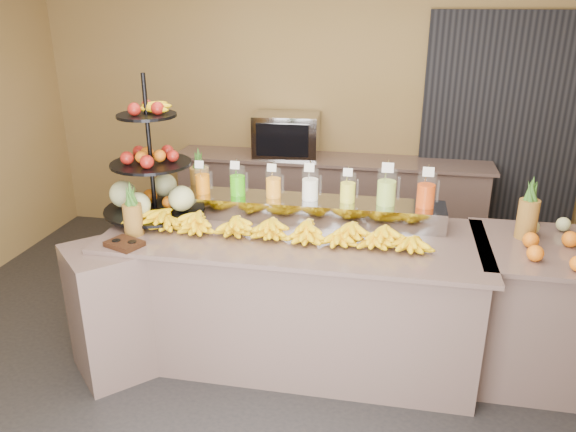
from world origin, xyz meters
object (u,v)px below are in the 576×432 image
(pitcher_tray, at_px, (310,209))
(right_fruit_pile, at_px, (558,237))
(banana_heap, at_px, (271,225))
(fruit_stand, at_px, (160,183))
(condiment_caddy, at_px, (124,244))
(oven_warmer, at_px, (287,135))

(pitcher_tray, distance_m, right_fruit_pile, 1.60)
(banana_heap, xyz_separation_m, fruit_stand, (-0.84, 0.20, 0.17))
(condiment_caddy, bearing_deg, oven_warmer, 76.08)
(condiment_caddy, bearing_deg, pitcher_tray, 32.20)
(banana_heap, height_order, fruit_stand, fruit_stand)
(pitcher_tray, height_order, fruit_stand, fruit_stand)
(fruit_stand, distance_m, condiment_caddy, 0.58)
(banana_heap, xyz_separation_m, oven_warmer, (-0.29, 2.01, 0.13))
(fruit_stand, height_order, condiment_caddy, fruit_stand)
(fruit_stand, xyz_separation_m, oven_warmer, (0.55, 1.81, -0.04))
(banana_heap, bearing_deg, condiment_caddy, -159.01)
(banana_heap, relative_size, right_fruit_pile, 4.34)
(pitcher_tray, bearing_deg, fruit_stand, -172.14)
(banana_heap, height_order, right_fruit_pile, right_fruit_pile)
(right_fruit_pile, bearing_deg, banana_heap, -175.87)
(pitcher_tray, xyz_separation_m, banana_heap, (-0.20, -0.34, 0.00))
(condiment_caddy, bearing_deg, right_fruit_pile, 9.89)
(banana_heap, relative_size, condiment_caddy, 9.87)
(fruit_stand, bearing_deg, condiment_caddy, -91.93)
(right_fruit_pile, bearing_deg, condiment_caddy, -170.11)
(condiment_caddy, xyz_separation_m, oven_warmer, (0.58, 2.35, 0.19))
(condiment_caddy, height_order, right_fruit_pile, right_fruit_pile)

